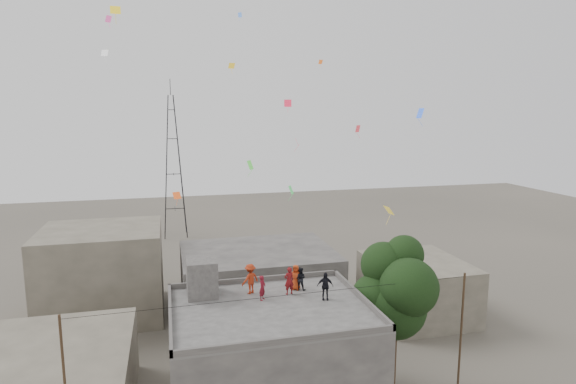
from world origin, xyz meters
name	(u,v)px	position (x,y,z in m)	size (l,w,h in m)	color
main_building	(270,364)	(0.00, 0.00, 3.05)	(10.00, 8.00, 6.10)	#43413E
parapet	(270,305)	(0.00, 0.00, 6.25)	(10.00, 8.00, 0.30)	#43413E
stair_head_box	(202,277)	(-3.20, 2.60, 7.10)	(1.60, 1.80, 2.00)	#43413E
neighbor_north	(258,280)	(2.00, 14.00, 2.50)	(12.00, 9.00, 5.00)	#43413E
neighbor_northwest	(103,272)	(-10.00, 16.00, 3.50)	(9.00, 8.00, 7.00)	#5A5447
neighbor_east	(417,288)	(14.00, 10.00, 2.20)	(7.00, 8.00, 4.40)	#5A5447
tree	(397,291)	(7.37, 0.60, 6.10)	(4.90, 4.60, 9.10)	black
utility_line	(285,360)	(0.50, -1.25, 3.83)	(20.12, 0.62, 7.40)	black
transmission_tower	(173,166)	(-4.00, 40.00, 9.07)	(2.97, 2.97, 20.01)	black
person_red_adult	(289,281)	(1.41, 1.58, 6.87)	(0.56, 0.37, 1.53)	maroon
person_orange_child	(296,277)	(1.95, 2.17, 6.81)	(0.70, 0.45, 1.43)	#BB3B15
person_dark_child	(300,279)	(2.18, 2.06, 6.75)	(0.63, 0.49, 1.29)	black
person_dark_adult	(325,286)	(3.07, 0.37, 6.84)	(0.87, 0.36, 1.48)	black
person_orange_adult	(250,279)	(-0.62, 2.22, 6.93)	(1.07, 0.62, 1.66)	#A02C12
person_red_child	(262,288)	(-0.15, 1.16, 6.77)	(0.49, 0.32, 1.33)	maroon
kites	(283,122)	(2.21, 6.27, 15.32)	(18.33, 14.55, 12.91)	#DF4D17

